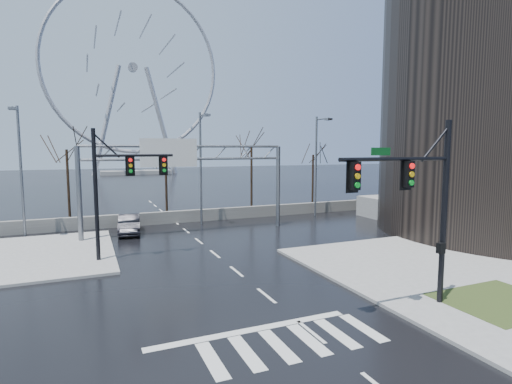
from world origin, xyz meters
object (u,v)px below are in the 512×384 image
signal_mast_near (421,196)px  car (129,224)px  signal_mast_far (116,182)px  ferris_wheel (133,75)px  sign_gantry (183,169)px

signal_mast_near → car: (-9.59, 20.85, -4.10)m
signal_mast_near → car: signal_mast_near is taller
signal_mast_far → ferris_wheel: (10.87, 86.04, 21.30)m
signal_mast_far → ferris_wheel: size_ratio=0.16×
signal_mast_near → car: size_ratio=1.70×
sign_gantry → signal_mast_near: bearing=-73.8°
sign_gantry → ferris_wheel: 82.91m
signal_mast_near → signal_mast_far: 17.03m
signal_mast_far → sign_gantry: 8.14m
signal_mast_near → car: 23.31m
signal_mast_far → ferris_wheel: bearing=82.8°
signal_mast_near → sign_gantry: 19.79m
sign_gantry → car: bearing=155.5°
signal_mast_near → sign_gantry: size_ratio=0.49×
car → signal_mast_near: bearing=-58.9°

